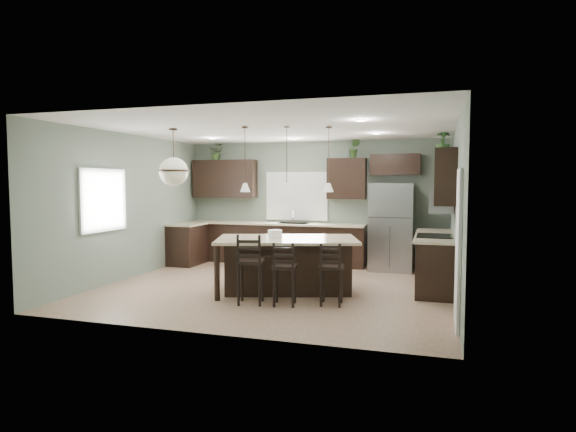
% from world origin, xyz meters
% --- Properties ---
extents(ground, '(6.00, 6.00, 0.00)m').
position_xyz_m(ground, '(0.00, 0.00, 0.00)').
color(ground, '#9E8466').
rests_on(ground, ground).
extents(pantry_door, '(0.04, 0.82, 2.04)m').
position_xyz_m(pantry_door, '(2.98, -1.55, 1.02)').
color(pantry_door, white).
rests_on(pantry_door, ground).
extents(window_back, '(1.35, 0.02, 1.00)m').
position_xyz_m(window_back, '(-0.40, 2.73, 1.55)').
color(window_back, white).
rests_on(window_back, room_shell).
extents(window_left, '(0.02, 1.10, 1.00)m').
position_xyz_m(window_left, '(-2.98, -0.80, 1.55)').
color(window_left, white).
rests_on(window_left, room_shell).
extents(left_return_cabs, '(0.60, 0.90, 0.90)m').
position_xyz_m(left_return_cabs, '(-2.70, 1.70, 0.45)').
color(left_return_cabs, black).
rests_on(left_return_cabs, ground).
extents(left_return_countertop, '(0.66, 0.96, 0.04)m').
position_xyz_m(left_return_countertop, '(-2.68, 1.70, 0.92)').
color(left_return_countertop, beige).
rests_on(left_return_countertop, left_return_cabs).
extents(back_lower_cabs, '(4.20, 0.60, 0.90)m').
position_xyz_m(back_lower_cabs, '(-0.85, 2.45, 0.45)').
color(back_lower_cabs, black).
rests_on(back_lower_cabs, ground).
extents(back_countertop, '(4.20, 0.66, 0.04)m').
position_xyz_m(back_countertop, '(-0.85, 2.43, 0.92)').
color(back_countertop, beige).
rests_on(back_countertop, back_lower_cabs).
extents(sink_inset, '(0.70, 0.45, 0.01)m').
position_xyz_m(sink_inset, '(-0.40, 2.43, 0.94)').
color(sink_inset, gray).
rests_on(sink_inset, back_countertop).
extents(faucet, '(0.02, 0.02, 0.28)m').
position_xyz_m(faucet, '(-0.40, 2.40, 1.08)').
color(faucet, silver).
rests_on(faucet, back_countertop).
extents(back_upper_left, '(1.55, 0.34, 0.90)m').
position_xyz_m(back_upper_left, '(-2.15, 2.58, 1.95)').
color(back_upper_left, black).
rests_on(back_upper_left, room_shell).
extents(back_upper_right, '(0.85, 0.34, 0.90)m').
position_xyz_m(back_upper_right, '(0.80, 2.58, 1.95)').
color(back_upper_right, black).
rests_on(back_upper_right, room_shell).
extents(fridge_header, '(1.05, 0.34, 0.45)m').
position_xyz_m(fridge_header, '(1.85, 2.58, 2.25)').
color(fridge_header, black).
rests_on(fridge_header, room_shell).
extents(right_lower_cabs, '(0.60, 2.35, 0.90)m').
position_xyz_m(right_lower_cabs, '(2.70, 0.87, 0.45)').
color(right_lower_cabs, black).
rests_on(right_lower_cabs, ground).
extents(right_countertop, '(0.66, 2.35, 0.04)m').
position_xyz_m(right_countertop, '(2.68, 0.87, 0.92)').
color(right_countertop, beige).
rests_on(right_countertop, right_lower_cabs).
extents(cooktop, '(0.58, 0.75, 0.02)m').
position_xyz_m(cooktop, '(2.68, 0.60, 0.94)').
color(cooktop, black).
rests_on(cooktop, right_countertop).
extents(wall_oven_front, '(0.01, 0.72, 0.60)m').
position_xyz_m(wall_oven_front, '(2.40, 0.60, 0.45)').
color(wall_oven_front, gray).
rests_on(wall_oven_front, right_lower_cabs).
extents(right_upper_cabs, '(0.34, 2.35, 0.90)m').
position_xyz_m(right_upper_cabs, '(2.83, 0.87, 1.95)').
color(right_upper_cabs, black).
rests_on(right_upper_cabs, room_shell).
extents(microwave, '(0.40, 0.75, 0.40)m').
position_xyz_m(microwave, '(2.78, 0.60, 1.55)').
color(microwave, gray).
rests_on(microwave, right_upper_cabs).
extents(refrigerator, '(0.90, 0.74, 1.85)m').
position_xyz_m(refrigerator, '(1.81, 2.30, 0.93)').
color(refrigerator, gray).
rests_on(refrigerator, ground).
extents(kitchen_island, '(2.63, 1.96, 0.92)m').
position_xyz_m(kitchen_island, '(0.29, -0.30, 0.46)').
color(kitchen_island, black).
rests_on(kitchen_island, ground).
extents(serving_dish, '(0.24, 0.24, 0.14)m').
position_xyz_m(serving_dish, '(0.10, -0.36, 0.99)').
color(serving_dish, white).
rests_on(serving_dish, kitchen_island).
extents(bar_stool_left, '(0.48, 0.48, 1.09)m').
position_xyz_m(bar_stool_left, '(-0.00, -1.22, 0.54)').
color(bar_stool_left, black).
rests_on(bar_stool_left, ground).
extents(bar_stool_center, '(0.42, 0.42, 0.98)m').
position_xyz_m(bar_stool_center, '(0.52, -1.16, 0.49)').
color(bar_stool_center, black).
rests_on(bar_stool_center, ground).
extents(bar_stool_right, '(0.39, 0.39, 0.97)m').
position_xyz_m(bar_stool_right, '(1.20, -0.94, 0.48)').
color(bar_stool_right, black).
rests_on(bar_stool_right, ground).
extents(pendant_left, '(0.17, 0.17, 1.10)m').
position_xyz_m(pendant_left, '(-0.38, -0.50, 2.25)').
color(pendant_left, white).
rests_on(pendant_left, room_shell).
extents(pendant_center, '(0.17, 0.17, 1.10)m').
position_xyz_m(pendant_center, '(0.29, -0.30, 2.25)').
color(pendant_center, silver).
rests_on(pendant_center, room_shell).
extents(pendant_right, '(0.17, 0.17, 1.10)m').
position_xyz_m(pendant_right, '(0.96, -0.09, 2.25)').
color(pendant_right, white).
rests_on(pendant_right, room_shell).
extents(chandelier, '(0.54, 0.54, 1.00)m').
position_xyz_m(chandelier, '(-1.68, -0.58, 2.30)').
color(chandelier, beige).
rests_on(chandelier, room_shell).
extents(plant_back_left, '(0.43, 0.40, 0.38)m').
position_xyz_m(plant_back_left, '(-2.35, 2.55, 2.59)').
color(plant_back_left, '#304B20').
rests_on(plant_back_left, back_upper_left).
extents(plant_back_right, '(0.26, 0.21, 0.44)m').
position_xyz_m(plant_back_right, '(0.97, 2.55, 2.62)').
color(plant_back_right, '#315324').
rests_on(plant_back_right, back_upper_right).
extents(plant_right_wall, '(0.28, 0.28, 0.45)m').
position_xyz_m(plant_right_wall, '(2.80, 1.53, 2.62)').
color(plant_right_wall, '#295324').
rests_on(plant_right_wall, right_upper_cabs).
extents(room_shell, '(6.00, 6.00, 6.00)m').
position_xyz_m(room_shell, '(0.00, 0.00, 1.70)').
color(room_shell, slate).
rests_on(room_shell, ground).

